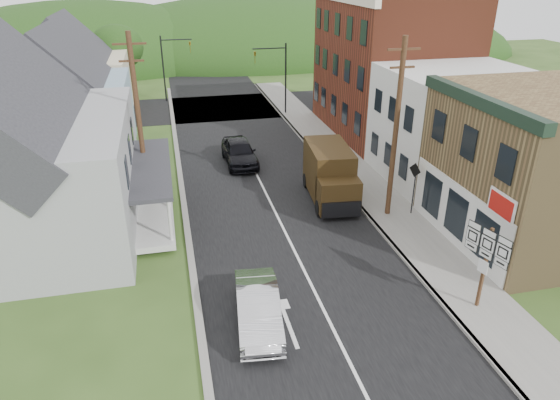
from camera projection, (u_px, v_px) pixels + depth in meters
ground at (301, 264)px, 21.76m from camera, size 120.00×120.00×0.00m
road at (258, 178)px, 30.56m from camera, size 9.00×90.00×0.02m
cross_road at (223, 107)px, 45.52m from camera, size 60.00×9.00×0.02m
sidewalk_right at (361, 181)px, 29.97m from camera, size 2.80×55.00×0.15m
curb_right at (339, 183)px, 29.69m from camera, size 0.20×55.00×0.15m
curb_left at (183, 198)px, 27.82m from camera, size 0.30×55.00×0.12m
storefront_tan at (543, 168)px, 22.56m from camera, size 8.00×8.00×7.00m
storefront_white at (454, 126)px, 29.27m from camera, size 8.00×7.00×6.50m
storefront_red at (389, 66)px, 36.88m from camera, size 8.00×12.00×10.00m
house_gray at (15, 148)px, 22.77m from camera, size 10.20×12.24×8.35m
house_blue at (74, 101)px, 32.89m from camera, size 7.14×8.16×7.28m
house_cream at (82, 74)px, 40.71m from camera, size 7.14×8.16×7.28m
utility_pole_right at (396, 129)px, 23.98m from camera, size 1.60×0.26×9.00m
utility_pole_left at (139, 120)px, 25.47m from camera, size 1.60×0.26×9.00m
traffic_signal_right at (278, 71)px, 41.70m from camera, size 2.87×0.20×6.00m
traffic_signal_left at (170, 61)px, 46.11m from camera, size 2.87×0.20×6.00m
tree_left_d at (117, 47)px, 45.98m from camera, size 4.80×4.80×6.94m
forested_ridge at (198, 57)px, 70.15m from camera, size 90.00×30.00×16.00m
silver_sedan at (258, 308)px, 17.84m from camera, size 1.95×4.45×1.42m
dark_sedan at (239, 152)px, 32.33m from camera, size 2.04×4.85×1.64m
delivery_van at (330, 175)px, 27.12m from camera, size 2.60×5.43×2.94m
route_sign_cluster at (486, 257)px, 17.97m from camera, size 0.56×1.85×3.33m
warning_sign at (414, 181)px, 25.14m from camera, size 0.26×0.74×2.79m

